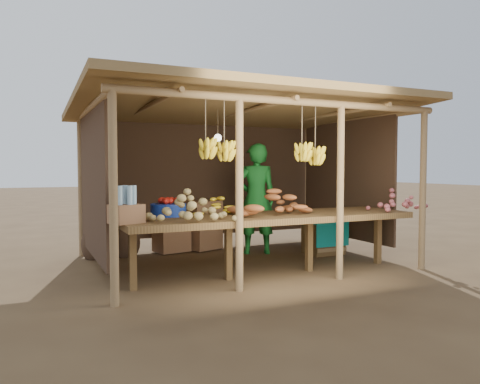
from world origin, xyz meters
name	(u,v)px	position (x,y,z in m)	size (l,w,h in m)	color
ground	(240,262)	(0.00, 0.00, 0.00)	(60.00, 60.00, 0.00)	brown
stall_structure	(237,133)	(-0.04, 0.02, 1.92)	(4.70, 3.50, 2.43)	#90704A
counter	(270,219)	(0.00, -0.95, 0.74)	(3.90, 1.05, 0.80)	brown
potato_heap	(191,206)	(-1.20, -1.26, 0.98)	(0.93, 0.56, 0.36)	#9D8751
sweet_potato_heap	(272,201)	(0.04, -0.93, 0.98)	(1.13, 0.68, 0.36)	#9D5328
onion_heap	(399,198)	(1.90, -1.25, 0.98)	(0.77, 0.46, 0.35)	#B15659
banana_pile	(215,201)	(-0.64, -0.57, 0.97)	(0.54, 0.33, 0.34)	yellow
tomato_basin	(168,208)	(-1.26, -0.57, 0.90)	(0.45, 0.45, 0.24)	navy
bottle_box	(126,209)	(-1.90, -1.13, 0.96)	(0.40, 0.36, 0.42)	brown
vendor	(256,199)	(0.53, 0.51, 0.90)	(0.66, 0.43, 1.80)	#1A7829
tarp_crate	(323,235)	(1.52, 0.04, 0.30)	(0.62, 0.53, 0.74)	brown
carton_stack	(193,229)	(-0.33, 1.18, 0.37)	(1.18, 0.54, 0.83)	brown
burlap_sacks	(111,240)	(-1.69, 1.18, 0.28)	(0.91, 0.48, 0.64)	#442E1F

